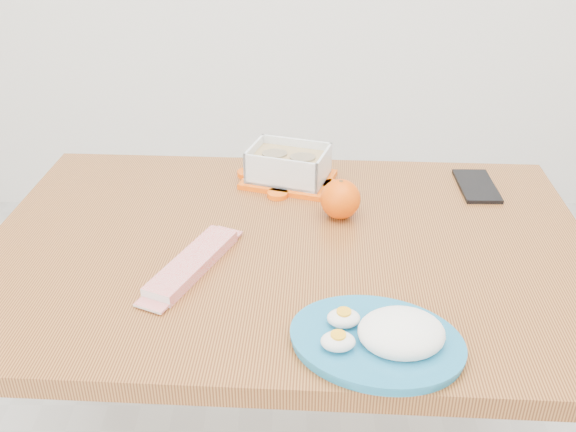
{
  "coord_description": "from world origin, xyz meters",
  "views": [
    {
      "loc": [
        -0.15,
        -0.88,
        1.42
      ],
      "look_at": [
        -0.15,
        0.19,
        0.81
      ],
      "focal_mm": 40.0,
      "sensor_mm": 36.0,
      "label": 1
    }
  ],
  "objects_px": {
    "orange_fruit": "(340,199)",
    "rice_plate": "(384,335)",
    "food_container": "(288,166)",
    "smartphone": "(477,186)",
    "dining_table": "(288,284)"
  },
  "relations": [
    {
      "from": "rice_plate",
      "to": "smartphone",
      "type": "height_order",
      "value": "rice_plate"
    },
    {
      "from": "dining_table",
      "to": "rice_plate",
      "type": "bearing_deg",
      "value": -60.98
    },
    {
      "from": "smartphone",
      "to": "orange_fruit",
      "type": "bearing_deg",
      "value": -156.53
    },
    {
      "from": "food_container",
      "to": "orange_fruit",
      "type": "xyz_separation_m",
      "value": [
        0.11,
        -0.17,
        0.0
      ]
    },
    {
      "from": "food_container",
      "to": "dining_table",
      "type": "bearing_deg",
      "value": -72.16
    },
    {
      "from": "food_container",
      "to": "rice_plate",
      "type": "distance_m",
      "value": 0.6
    },
    {
      "from": "dining_table",
      "to": "orange_fruit",
      "type": "xyz_separation_m",
      "value": [
        0.11,
        0.1,
        0.14
      ]
    },
    {
      "from": "smartphone",
      "to": "rice_plate",
      "type": "bearing_deg",
      "value": -116.61
    },
    {
      "from": "rice_plate",
      "to": "smartphone",
      "type": "relative_size",
      "value": 2.11
    },
    {
      "from": "orange_fruit",
      "to": "smartphone",
      "type": "relative_size",
      "value": 0.53
    },
    {
      "from": "orange_fruit",
      "to": "rice_plate",
      "type": "height_order",
      "value": "orange_fruit"
    },
    {
      "from": "smartphone",
      "to": "dining_table",
      "type": "bearing_deg",
      "value": -150.29
    },
    {
      "from": "rice_plate",
      "to": "dining_table",
      "type": "bearing_deg",
      "value": 133.76
    },
    {
      "from": "food_container",
      "to": "smartphone",
      "type": "height_order",
      "value": "food_container"
    },
    {
      "from": "orange_fruit",
      "to": "rice_plate",
      "type": "distance_m",
      "value": 0.41
    }
  ]
}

